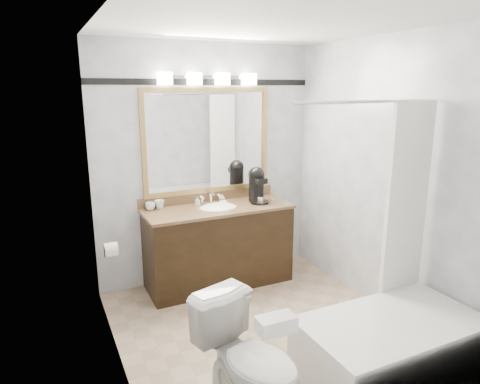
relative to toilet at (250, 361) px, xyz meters
name	(u,v)px	position (x,y,z in m)	size (l,w,h in m)	color
room	(266,190)	(0.55, 0.81, 0.87)	(2.42, 2.62, 2.52)	tan
vanity	(218,244)	(0.55, 1.83, 0.06)	(1.53, 0.58, 0.97)	black
mirror	(208,141)	(0.55, 2.10, 1.12)	(1.40, 0.04, 1.10)	tan
vanity_light_bar	(208,79)	(0.55, 2.04, 1.75)	(1.02, 0.14, 0.12)	silver
accent_stripe	(206,82)	(0.55, 2.11, 1.72)	(2.40, 0.01, 0.06)	black
bathtub	(392,339)	(1.11, -0.09, -0.10)	(1.30, 0.75, 1.96)	white
tp_roll	(111,250)	(-0.59, 1.48, 0.32)	(0.12, 0.12, 0.11)	white
toilet	(250,361)	(0.00, 0.00, 0.00)	(0.43, 0.75, 0.76)	white
tissue_box	(276,324)	(0.00, -0.31, 0.43)	(0.21, 0.12, 0.09)	white
coffee_maker	(257,184)	(1.00, 1.84, 0.67)	(0.20, 0.25, 0.38)	black
cup_left	(150,206)	(-0.10, 2.03, 0.51)	(0.10, 0.10, 0.08)	white
cup_right	(160,204)	(-0.01, 2.03, 0.51)	(0.10, 0.10, 0.09)	white
soap_bottle_a	(197,201)	(0.38, 1.98, 0.51)	(0.04, 0.04, 0.09)	white
soap_bottle_b	(222,198)	(0.69, 2.03, 0.50)	(0.06, 0.06, 0.07)	white
soap_bar	(223,202)	(0.66, 1.95, 0.48)	(0.07, 0.05, 0.02)	beige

